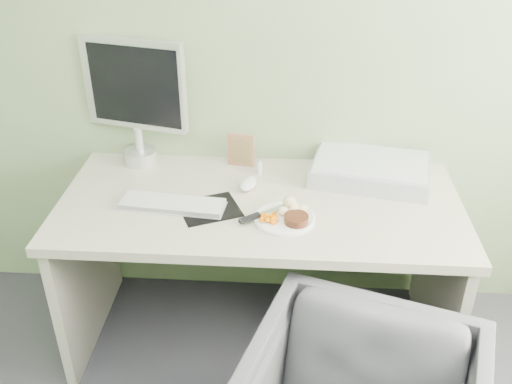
# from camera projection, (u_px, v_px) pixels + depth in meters

# --- Properties ---
(wall_back) EXTENTS (3.50, 0.00, 3.50)m
(wall_back) POSITION_uv_depth(u_px,v_px,m) (266.00, 20.00, 2.27)
(wall_back) COLOR #86A171
(wall_back) RESTS_ON floor
(desk) EXTENTS (1.60, 0.75, 0.73)m
(desk) POSITION_uv_depth(u_px,v_px,m) (260.00, 239.00, 2.36)
(desk) COLOR beige
(desk) RESTS_ON floor
(plate) EXTENTS (0.23, 0.23, 0.01)m
(plate) POSITION_uv_depth(u_px,v_px,m) (285.00, 219.00, 2.14)
(plate) COLOR white
(plate) RESTS_ON desk
(steak) EXTENTS (0.12, 0.12, 0.03)m
(steak) POSITION_uv_depth(u_px,v_px,m) (296.00, 219.00, 2.10)
(steak) COLOR black
(steak) RESTS_ON plate
(potato_pile) EXTENTS (0.13, 0.11, 0.06)m
(potato_pile) POSITION_uv_depth(u_px,v_px,m) (293.00, 205.00, 2.16)
(potato_pile) COLOR tan
(potato_pile) RESTS_ON plate
(carrot_heap) EXTENTS (0.07, 0.06, 0.04)m
(carrot_heap) POSITION_uv_depth(u_px,v_px,m) (269.00, 216.00, 2.11)
(carrot_heap) COLOR orange
(carrot_heap) RESTS_ON plate
(steak_knife) EXTENTS (0.19, 0.16, 0.02)m
(steak_knife) POSITION_uv_depth(u_px,v_px,m) (258.00, 215.00, 2.13)
(steak_knife) COLOR silver
(steak_knife) RESTS_ON plate
(mousepad) EXTENTS (0.28, 0.27, 0.00)m
(mousepad) POSITION_uv_depth(u_px,v_px,m) (210.00, 209.00, 2.21)
(mousepad) COLOR black
(mousepad) RESTS_ON desk
(keyboard) EXTENTS (0.41, 0.16, 0.02)m
(keyboard) POSITION_uv_depth(u_px,v_px,m) (172.00, 204.00, 2.22)
(keyboard) COLOR white
(keyboard) RESTS_ON desk
(computer_mouse) EXTENTS (0.09, 0.13, 0.04)m
(computer_mouse) POSITION_uv_depth(u_px,v_px,m) (248.00, 184.00, 2.34)
(computer_mouse) COLOR white
(computer_mouse) RESTS_ON desk
(photo_frame) EXTENTS (0.12, 0.04, 0.15)m
(photo_frame) POSITION_uv_depth(u_px,v_px,m) (241.00, 150.00, 2.49)
(photo_frame) COLOR #895F40
(photo_frame) RESTS_ON desk
(eyedrop_bottle) EXTENTS (0.02, 0.02, 0.07)m
(eyedrop_bottle) POSITION_uv_depth(u_px,v_px,m) (260.00, 168.00, 2.44)
(eyedrop_bottle) COLOR white
(eyedrop_bottle) RESTS_ON desk
(scanner) EXTENTS (0.54, 0.41, 0.07)m
(scanner) POSITION_uv_depth(u_px,v_px,m) (370.00, 171.00, 2.41)
(scanner) COLOR #A1A3A8
(scanner) RESTS_ON desk
(monitor) EXTENTS (0.46, 0.17, 0.55)m
(monitor) POSITION_uv_depth(u_px,v_px,m) (135.00, 95.00, 2.41)
(monitor) COLOR silver
(monitor) RESTS_ON desk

